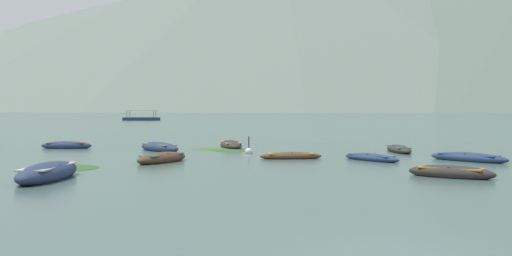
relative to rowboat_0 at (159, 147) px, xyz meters
name	(u,v)px	position (x,y,z in m)	size (l,w,h in m)	color
ground_plane	(267,111)	(8.04, 1475.86, -0.20)	(6000.00, 6000.00, 0.00)	#425B56
mountain_1	(42,61)	(-736.92, 1848.02, 164.17)	(858.01, 858.01, 328.75)	#56665B
mountain_2	(279,16)	(43.97, 1643.70, 279.07)	(2264.97, 2264.97, 558.56)	slate
rowboat_0	(159,147)	(0.00, 0.00, 0.00)	(3.43, 4.04, 0.65)	navy
rowboat_1	(291,156)	(7.50, -5.25, -0.07)	(3.18, 1.28, 0.41)	#4C3323
rowboat_2	(451,173)	(12.86, -12.98, -0.03)	(3.09, 2.48, 0.55)	#2D2826
rowboat_3	(162,158)	(1.49, -7.25, -0.02)	(2.48, 3.56, 0.58)	#4C3323
rowboat_4	(231,145)	(4.05, 2.67, -0.01)	(2.07, 4.45, 0.61)	#2D2826
rowboat_5	(399,149)	(13.90, -0.51, -0.05)	(1.08, 4.04, 0.49)	#2D2826
rowboat_6	(371,158)	(11.28, -6.17, -0.07)	(2.69, 3.35, 0.42)	navy
rowboat_7	(468,158)	(15.77, -6.47, -0.04)	(3.28, 3.60, 0.52)	navy
rowboat_8	(66,146)	(-6.22, 2.08, -0.02)	(3.17, 0.97, 0.57)	navy
rowboat_9	(48,173)	(-1.25, -13.85, 0.03)	(1.38, 4.36, 0.75)	navy
ferry_1	(142,119)	(-22.99, 100.14, 0.24)	(8.29, 3.62, 2.54)	navy
mooring_buoy	(249,151)	(5.32, -1.69, -0.10)	(0.42, 0.42, 1.06)	silver
weed_patch_0	(67,168)	(-1.94, -10.07, -0.20)	(2.99, 2.63, 0.14)	#2D5628
weed_patch_2	(218,149)	(3.31, 1.48, -0.20)	(3.27, 1.99, 0.14)	#38662D
weed_patch_3	(231,151)	(4.18, 0.25, -0.20)	(2.42, 2.22, 0.14)	#2D5628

